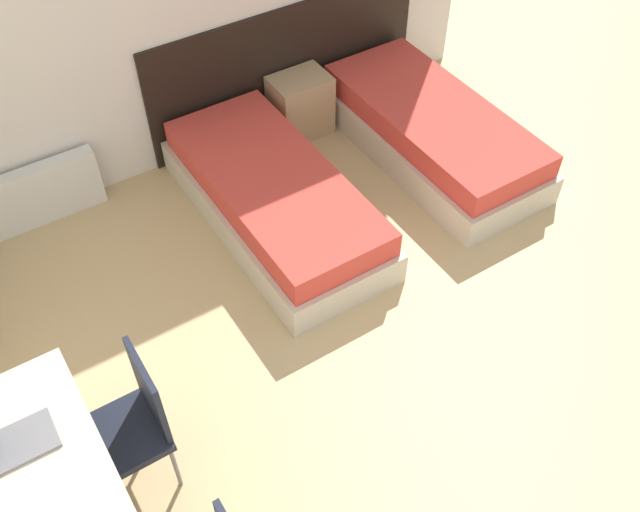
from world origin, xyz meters
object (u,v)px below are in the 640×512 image
(chair_near_laptop, at_px, (133,422))
(laptop, at_px, (4,442))
(bed_near_door, at_px, (432,132))
(nightstand, at_px, (300,105))
(bed_near_window, at_px, (275,199))

(chair_near_laptop, distance_m, laptop, 0.62)
(bed_near_door, bearing_deg, nightstand, 131.24)
(bed_near_window, height_order, bed_near_door, same)
(nightstand, relative_size, laptop, 1.50)
(bed_near_window, relative_size, bed_near_door, 1.00)
(nightstand, bearing_deg, bed_near_door, -48.76)
(bed_near_door, relative_size, laptop, 5.79)
(bed_near_door, bearing_deg, chair_near_laptop, -156.51)
(bed_near_window, relative_size, nightstand, 3.85)
(nightstand, xyz_separation_m, laptop, (-2.85, -2.12, 0.57))
(nightstand, xyz_separation_m, chair_near_laptop, (-2.31, -2.14, 0.26))
(bed_near_window, distance_m, chair_near_laptop, 2.08)
(bed_near_window, distance_m, nightstand, 1.10)
(chair_near_laptop, bearing_deg, laptop, 178.28)
(nightstand, relative_size, chair_near_laptop, 0.55)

